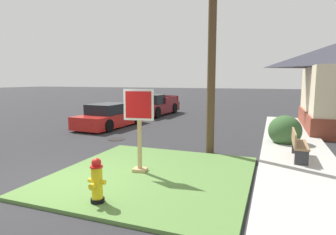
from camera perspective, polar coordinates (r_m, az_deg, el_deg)
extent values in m
plane|color=#2B2B2D|center=(7.39, -20.69, -12.45)|extent=(160.00, 160.00, 0.00)
cube|color=#567F3D|center=(7.40, -3.11, -11.61)|extent=(4.85, 4.98, 0.08)
cube|color=#B2AFA8|center=(10.94, 24.40, -5.82)|extent=(2.20, 17.00, 0.12)
cylinder|color=black|center=(5.94, -14.15, -15.99)|extent=(0.27, 0.28, 0.08)
cylinder|color=yellow|center=(5.81, -14.27, -12.77)|extent=(0.22, 0.22, 0.63)
cylinder|color=red|center=(5.70, -14.38, -9.65)|extent=(0.25, 0.25, 0.03)
sphere|color=red|center=(5.68, -14.41, -8.92)|extent=(0.19, 0.19, 0.19)
cube|color=red|center=(5.66, -14.43, -8.24)|extent=(0.04, 0.04, 0.04)
cylinder|color=yellow|center=(5.88, -15.51, -12.23)|extent=(0.08, 0.09, 0.09)
cylinder|color=yellow|center=(5.71, -13.01, -12.73)|extent=(0.08, 0.09, 0.09)
cylinder|color=yellow|center=(5.69, -15.21, -13.43)|extent=(0.12, 0.09, 0.12)
cube|color=tan|center=(7.32, -5.83, -2.97)|extent=(0.10, 0.10, 2.11)
cube|color=tan|center=(7.58, -5.72, -10.53)|extent=(0.39, 0.33, 0.08)
cube|color=white|center=(7.18, -6.04, 2.60)|extent=(0.80, 0.12, 0.81)
cube|color=red|center=(7.17, -6.07, 2.59)|extent=(0.68, 0.10, 0.69)
cylinder|color=black|center=(11.98, -10.55, -4.39)|extent=(0.70, 0.70, 0.02)
cube|color=red|center=(15.22, -11.64, -0.33)|extent=(2.01, 4.42, 0.64)
cube|color=black|center=(14.98, -12.18, 1.69)|extent=(1.62, 2.08, 0.56)
cylinder|color=black|center=(16.79, -11.27, 0.07)|extent=(0.26, 0.63, 0.62)
cylinder|color=black|center=(15.90, -6.40, -0.24)|extent=(0.26, 0.63, 0.62)
cylinder|color=black|center=(14.71, -17.30, -1.18)|extent=(0.26, 0.63, 0.62)
cylinder|color=black|center=(13.68, -12.08, -1.65)|extent=(0.26, 0.63, 0.62)
sphere|color=white|center=(17.24, -8.99, 0.86)|extent=(0.14, 0.14, 0.14)
sphere|color=red|center=(13.91, -18.51, -1.06)|extent=(0.12, 0.12, 0.12)
sphere|color=white|center=(16.69, -5.96, 0.69)|extent=(0.14, 0.14, 0.14)
sphere|color=red|center=(13.23, -15.14, -1.36)|extent=(0.12, 0.12, 0.12)
cube|color=maroon|center=(19.99, -2.76, 1.95)|extent=(2.13, 5.11, 0.68)
cube|color=black|center=(19.31, -3.68, 3.65)|extent=(1.74, 1.38, 0.68)
cube|color=maroon|center=(20.38, 0.61, 3.65)|extent=(0.19, 2.12, 0.44)
cube|color=maroon|center=(21.14, -3.94, 3.78)|extent=(0.19, 2.12, 0.44)
cube|color=maroon|center=(22.19, 0.01, 3.98)|extent=(1.72, 0.17, 0.44)
cylinder|color=black|center=(18.27, -2.29, 1.04)|extent=(0.29, 0.77, 0.76)
cylinder|color=black|center=(19.10, -7.16, 1.27)|extent=(0.29, 0.77, 0.76)
cylinder|color=black|center=(21.02, 1.24, 1.91)|extent=(0.29, 0.77, 0.76)
cylinder|color=black|center=(21.75, -3.15, 2.09)|extent=(0.29, 0.77, 0.76)
cube|color=#93704C|center=(9.29, 25.34, -5.02)|extent=(0.41, 1.47, 0.06)
cube|color=#93704C|center=(9.23, 24.30, -3.64)|extent=(0.06, 1.46, 0.38)
cube|color=#2D2D33|center=(8.71, 25.57, -7.43)|extent=(0.36, 0.06, 0.41)
cube|color=#2D2D33|center=(9.97, 24.98, -5.55)|extent=(0.36, 0.06, 0.41)
ellipsoid|color=#365A2F|center=(11.47, 22.72, -2.49)|extent=(1.21, 1.21, 1.16)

